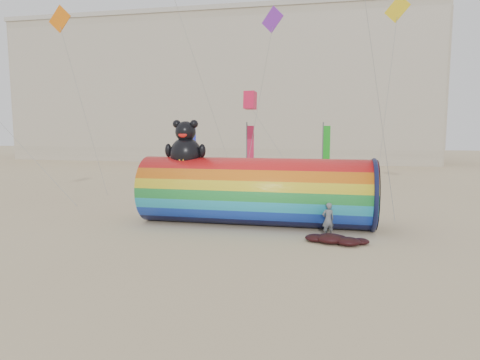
% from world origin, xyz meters
% --- Properties ---
extents(ground, '(160.00, 160.00, 0.00)m').
position_xyz_m(ground, '(0.00, 0.00, 0.00)').
color(ground, '#CCB58C').
rests_on(ground, ground).
extents(hotel_building, '(60.40, 15.40, 20.60)m').
position_xyz_m(hotel_building, '(-12.00, 45.95, 10.31)').
color(hotel_building, '#B7AD99').
rests_on(hotel_building, ground).
extents(windsock_assembly, '(11.32, 3.45, 5.22)m').
position_xyz_m(windsock_assembly, '(0.92, 3.17, 1.73)').
color(windsock_assembly, red).
rests_on(windsock_assembly, ground).
extents(kite_handler, '(0.65, 0.56, 1.51)m').
position_xyz_m(kite_handler, '(4.45, 1.48, 0.76)').
color(kite_handler, slate).
rests_on(kite_handler, ground).
extents(fabric_bundle, '(2.62, 1.35, 0.41)m').
position_xyz_m(fabric_bundle, '(4.77, 0.39, 0.17)').
color(fabric_bundle, '#35090B').
rests_on(fabric_bundle, ground).
extents(festival_banners, '(10.32, 5.75, 5.20)m').
position_xyz_m(festival_banners, '(-1.20, 16.27, 2.64)').
color(festival_banners, '#59595E').
rests_on(festival_banners, ground).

